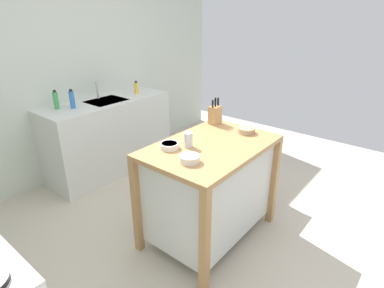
# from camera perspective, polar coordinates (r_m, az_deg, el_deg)

# --- Properties ---
(ground_plane) EXTENTS (5.96, 5.96, 0.00)m
(ground_plane) POSITION_cam_1_polar(r_m,az_deg,el_deg) (2.99, 5.70, -16.16)
(ground_plane) COLOR #BCB29E
(ground_plane) RESTS_ON ground
(wall_back) EXTENTS (4.96, 0.10, 2.60)m
(wall_back) POSITION_cam_1_polar(r_m,az_deg,el_deg) (4.01, -21.49, 13.13)
(wall_back) COLOR silver
(wall_back) RESTS_ON ground
(kitchen_island) EXTENTS (1.13, 0.75, 0.90)m
(kitchen_island) POSITION_cam_1_polar(r_m,az_deg,el_deg) (2.70, 3.32, -7.81)
(kitchen_island) COLOR #AD7F4C
(kitchen_island) RESTS_ON ground
(knife_block) EXTENTS (0.11, 0.09, 0.25)m
(knife_block) POSITION_cam_1_polar(r_m,az_deg,el_deg) (2.98, 4.27, 5.46)
(knife_block) COLOR tan
(knife_block) RESTS_ON kitchen_island
(bowl_ceramic_small) EXTENTS (0.15, 0.15, 0.05)m
(bowl_ceramic_small) POSITION_cam_1_polar(r_m,az_deg,el_deg) (2.80, 10.00, 2.54)
(bowl_ceramic_small) COLOR tan
(bowl_ceramic_small) RESTS_ON kitchen_island
(bowl_stoneware_deep) EXTENTS (0.15, 0.15, 0.04)m
(bowl_stoneware_deep) POSITION_cam_1_polar(r_m,az_deg,el_deg) (2.44, -4.19, -0.28)
(bowl_stoneware_deep) COLOR silver
(bowl_stoneware_deep) RESTS_ON kitchen_island
(bowl_ceramic_wide) EXTENTS (0.15, 0.15, 0.05)m
(bowl_ceramic_wide) POSITION_cam_1_polar(r_m,az_deg,el_deg) (2.22, -0.46, -2.69)
(bowl_ceramic_wide) COLOR silver
(bowl_ceramic_wide) RESTS_ON kitchen_island
(drinking_cup) EXTENTS (0.07, 0.07, 0.12)m
(drinking_cup) POSITION_cam_1_polar(r_m,az_deg,el_deg) (2.45, -0.67, 0.78)
(drinking_cup) COLOR silver
(drinking_cup) RESTS_ON kitchen_island
(trash_bin) EXTENTS (0.36, 0.28, 0.63)m
(trash_bin) POSITION_cam_1_polar(r_m,az_deg,el_deg) (3.43, 10.29, -4.61)
(trash_bin) COLOR #B7B2A8
(trash_bin) RESTS_ON ground
(sink_counter) EXTENTS (1.58, 0.60, 0.92)m
(sink_counter) POSITION_cam_1_polar(r_m,az_deg,el_deg) (4.03, -15.03, 1.52)
(sink_counter) COLOR silver
(sink_counter) RESTS_ON ground
(sink_faucet) EXTENTS (0.02, 0.02, 0.22)m
(sink_faucet) POSITION_cam_1_polar(r_m,az_deg,el_deg) (3.98, -17.10, 9.58)
(sink_faucet) COLOR #B7BCC1
(sink_faucet) RESTS_ON sink_counter
(bottle_hand_soap) EXTENTS (0.05, 0.05, 0.21)m
(bottle_hand_soap) POSITION_cam_1_polar(r_m,az_deg,el_deg) (3.65, -21.25, 7.68)
(bottle_hand_soap) COLOR blue
(bottle_hand_soap) RESTS_ON sink_counter
(bottle_dish_soap) EXTENTS (0.05, 0.05, 0.17)m
(bottle_dish_soap) POSITION_cam_1_polar(r_m,az_deg,el_deg) (4.11, -10.23, 10.16)
(bottle_dish_soap) COLOR yellow
(bottle_dish_soap) RESTS_ON sink_counter
(bottle_spray_cleaner) EXTENTS (0.05, 0.05, 0.21)m
(bottle_spray_cleaner) POSITION_cam_1_polar(r_m,az_deg,el_deg) (3.69, -23.82, 7.40)
(bottle_spray_cleaner) COLOR green
(bottle_spray_cleaner) RESTS_ON sink_counter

